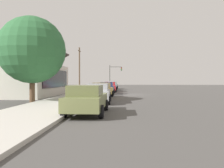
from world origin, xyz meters
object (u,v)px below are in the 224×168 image
(car_silver, at_px, (98,93))
(shade_tree, at_px, (32,50))
(car_mustard, at_px, (102,90))
(utility_pole_wooden, at_px, (79,68))
(traffic_light_main, at_px, (115,73))
(car_navy, at_px, (107,88))
(car_olive, at_px, (87,99))
(fire_hydrant_red, at_px, (89,93))
(car_cherry, at_px, (110,87))
(car_skyblue, at_px, (111,86))
(car_seafoam, at_px, (113,85))

(car_silver, relative_size, shade_tree, 0.62)
(car_mustard, bearing_deg, utility_pole_wooden, 22.73)
(car_silver, bearing_deg, shade_tree, 86.76)
(traffic_light_main, bearing_deg, utility_pole_wooden, 153.97)
(car_mustard, xyz_separation_m, car_navy, (6.15, -0.06, -0.00))
(car_olive, bearing_deg, traffic_light_main, 0.23)
(fire_hydrant_red, bearing_deg, car_silver, -162.19)
(car_silver, bearing_deg, car_cherry, -1.80)
(car_cherry, xyz_separation_m, traffic_light_main, (14.94, -0.14, 2.68))
(utility_pole_wooden, bearing_deg, car_olive, -168.20)
(car_skyblue, relative_size, fire_hydrant_red, 6.53)
(car_skyblue, height_order, car_seafoam, same)
(shade_tree, xyz_separation_m, traffic_light_main, (31.98, -5.66, -0.84))
(car_skyblue, xyz_separation_m, car_seafoam, (6.17, -0.08, -0.00))
(car_silver, distance_m, shade_tree, 6.53)
(car_skyblue, relative_size, utility_pole_wooden, 0.62)
(car_mustard, relative_size, utility_pole_wooden, 0.63)
(car_olive, xyz_separation_m, fire_hydrant_red, (10.64, 1.54, -0.32))
(car_seafoam, xyz_separation_m, traffic_light_main, (3.42, -0.21, 2.68))
(car_navy, xyz_separation_m, shade_tree, (-11.44, 5.40, 3.51))
(shade_tree, height_order, fire_hydrant_red, shade_tree)
(car_navy, height_order, traffic_light_main, traffic_light_main)
(car_cherry, bearing_deg, shade_tree, 160.17)
(car_skyblue, bearing_deg, car_navy, -177.72)
(fire_hydrant_red, bearing_deg, shade_tree, 138.54)
(car_navy, distance_m, fire_hydrant_red, 7.06)
(car_mustard, distance_m, shade_tree, 8.30)
(fire_hydrant_red, bearing_deg, car_mustard, -60.40)
(car_cherry, distance_m, shade_tree, 18.26)
(fire_hydrant_red, bearing_deg, car_seafoam, -3.45)
(car_mustard, height_order, car_navy, same)
(traffic_light_main, bearing_deg, car_olive, 179.82)
(shade_tree, bearing_deg, car_cherry, -17.96)
(car_navy, distance_m, traffic_light_main, 20.72)
(car_mustard, relative_size, car_navy, 1.01)
(car_skyblue, bearing_deg, shade_tree, 168.64)
(traffic_light_main, bearing_deg, car_silver, 179.72)
(car_olive, height_order, car_seafoam, same)
(car_olive, bearing_deg, car_silver, 0.75)
(car_olive, relative_size, car_seafoam, 1.02)
(car_seafoam, bearing_deg, car_mustard, -178.65)
(car_cherry, bearing_deg, fire_hydrant_red, 171.20)
(car_olive, distance_m, car_skyblue, 28.50)
(car_skyblue, relative_size, car_seafoam, 1.00)
(car_cherry, bearing_deg, car_mustard, 177.23)
(car_seafoam, height_order, utility_pole_wooden, utility_pole_wooden)
(traffic_light_main, bearing_deg, car_skyblue, 178.26)
(car_cherry, xyz_separation_m, shade_tree, (-17.04, 5.53, 3.51))
(shade_tree, distance_m, fire_hydrant_red, 7.16)
(car_silver, bearing_deg, car_seafoam, -1.63)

